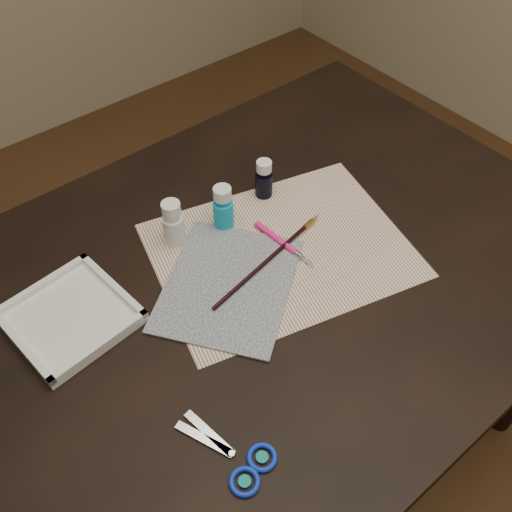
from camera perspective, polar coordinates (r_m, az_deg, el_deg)
ground at (r=1.70m, az=0.00°, el=-18.47°), size 3.50×3.50×0.02m
table at (r=1.36m, az=0.00°, el=-12.03°), size 1.30×0.90×0.75m
paper at (r=1.09m, az=2.49°, el=0.61°), size 0.55×0.47×0.00m
canvas at (r=1.03m, az=-2.77°, el=-2.84°), size 0.35×0.34×0.00m
paint_bottle_white at (r=1.08m, az=-8.28°, el=3.27°), size 0.04×0.04×0.10m
paint_bottle_cyan at (r=1.10m, az=-3.31°, el=4.85°), size 0.05×0.05×0.10m
paint_bottle_navy at (r=1.17m, az=0.79°, el=7.72°), size 0.05×0.05×0.09m
paintbrush at (r=1.06m, az=1.46°, el=-0.16°), size 0.31×0.07×0.01m
craft_knife at (r=1.09m, az=2.92°, el=1.12°), size 0.02×0.16×0.01m
scissors at (r=0.87m, az=-3.56°, el=-18.92°), size 0.15×0.19×0.01m
palette_tray at (r=1.03m, az=-18.10°, el=-5.72°), size 0.21×0.21×0.02m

